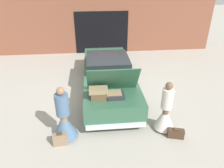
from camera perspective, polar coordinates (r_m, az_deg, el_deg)
ground_plane at (r=8.43m, az=-0.92°, el=-1.47°), size 40.00×40.00×0.00m
garage_wall_back at (r=11.93m, az=-2.75°, el=14.70°), size 12.00×0.14×2.80m
car at (r=8.16m, az=-0.97°, el=2.06°), size 1.82×5.12×1.73m
person_left at (r=6.05m, az=-12.41°, el=-9.34°), size 0.68×0.68×1.57m
person_right at (r=6.37m, az=13.76°, el=-7.50°), size 0.59×0.59×1.54m
suitcase_beside_left_person at (r=6.08m, az=-13.39°, el=-13.87°), size 0.39×0.19×0.38m
suitcase_beside_right_person at (r=6.41m, az=16.35°, el=-12.28°), size 0.46×0.28×0.30m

